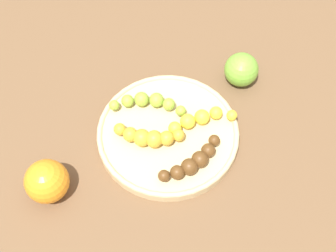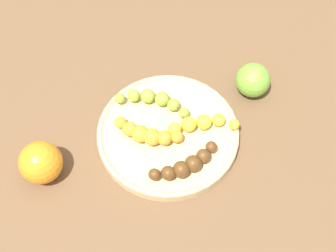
{
  "view_description": "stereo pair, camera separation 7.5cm",
  "coord_description": "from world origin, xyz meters",
  "px_view_note": "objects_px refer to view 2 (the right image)",
  "views": [
    {
      "loc": [
        -0.15,
        -0.42,
        0.74
      ],
      "look_at": [
        0.0,
        0.0,
        0.04
      ],
      "focal_mm": 49.24,
      "sensor_mm": 36.0,
      "label": 1
    },
    {
      "loc": [
        -0.08,
        -0.44,
        0.74
      ],
      "look_at": [
        0.0,
        0.0,
        0.04
      ],
      "focal_mm": 49.24,
      "sensor_mm": 36.0,
      "label": 2
    }
  ],
  "objects_px": {
    "banana_yellow": "(197,124)",
    "banana_spotted": "(147,134)",
    "banana_green": "(154,100)",
    "apple_green": "(253,80)",
    "fruit_bowl": "(168,133)",
    "orange_fruit": "(41,162)",
    "banana_overripe": "(186,165)"
  },
  "relations": [
    {
      "from": "banana_spotted",
      "to": "orange_fruit",
      "type": "distance_m",
      "value": 0.19
    },
    {
      "from": "banana_overripe",
      "to": "banana_yellow",
      "type": "bearing_deg",
      "value": 137.4
    },
    {
      "from": "banana_green",
      "to": "orange_fruit",
      "type": "bearing_deg",
      "value": 140.68
    },
    {
      "from": "banana_spotted",
      "to": "fruit_bowl",
      "type": "bearing_deg",
      "value": 127.49
    },
    {
      "from": "fruit_bowl",
      "to": "banana_spotted",
      "type": "height_order",
      "value": "banana_spotted"
    },
    {
      "from": "banana_yellow",
      "to": "apple_green",
      "type": "height_order",
      "value": "apple_green"
    },
    {
      "from": "banana_yellow",
      "to": "banana_green",
      "type": "xyz_separation_m",
      "value": [
        -0.07,
        0.07,
        -0.0
      ]
    },
    {
      "from": "banana_green",
      "to": "orange_fruit",
      "type": "relative_size",
      "value": 1.75
    },
    {
      "from": "banana_overripe",
      "to": "orange_fruit",
      "type": "xyz_separation_m",
      "value": [
        -0.25,
        0.05,
        0.0
      ]
    },
    {
      "from": "orange_fruit",
      "to": "fruit_bowl",
      "type": "bearing_deg",
      "value": 8.68
    },
    {
      "from": "fruit_bowl",
      "to": "banana_yellow",
      "type": "height_order",
      "value": "banana_yellow"
    },
    {
      "from": "banana_spotted",
      "to": "orange_fruit",
      "type": "xyz_separation_m",
      "value": [
        -0.19,
        -0.03,
        0.0
      ]
    },
    {
      "from": "banana_overripe",
      "to": "orange_fruit",
      "type": "relative_size",
      "value": 1.7
    },
    {
      "from": "banana_spotted",
      "to": "banana_green",
      "type": "bearing_deg",
      "value": -171.64
    },
    {
      "from": "orange_fruit",
      "to": "banana_yellow",
      "type": "bearing_deg",
      "value": 6.5
    },
    {
      "from": "banana_overripe",
      "to": "banana_green",
      "type": "bearing_deg",
      "value": 174.57
    },
    {
      "from": "fruit_bowl",
      "to": "apple_green",
      "type": "xyz_separation_m",
      "value": [
        0.18,
        0.08,
        0.02
      ]
    },
    {
      "from": "apple_green",
      "to": "banana_green",
      "type": "bearing_deg",
      "value": -176.54
    },
    {
      "from": "fruit_bowl",
      "to": "banana_spotted",
      "type": "xyz_separation_m",
      "value": [
        -0.04,
        -0.01,
        0.02
      ]
    },
    {
      "from": "banana_yellow",
      "to": "banana_overripe",
      "type": "bearing_deg",
      "value": 153.37
    },
    {
      "from": "orange_fruit",
      "to": "apple_green",
      "type": "xyz_separation_m",
      "value": [
        0.41,
        0.11,
        -0.0
      ]
    },
    {
      "from": "banana_green",
      "to": "banana_yellow",
      "type": "bearing_deg",
      "value": -109.43
    },
    {
      "from": "orange_fruit",
      "to": "banana_spotted",
      "type": "bearing_deg",
      "value": 8.19
    },
    {
      "from": "banana_spotted",
      "to": "orange_fruit",
      "type": "height_order",
      "value": "orange_fruit"
    },
    {
      "from": "banana_yellow",
      "to": "banana_spotted",
      "type": "height_order",
      "value": "banana_spotted"
    },
    {
      "from": "fruit_bowl",
      "to": "orange_fruit",
      "type": "xyz_separation_m",
      "value": [
        -0.23,
        -0.04,
        0.03
      ]
    },
    {
      "from": "banana_green",
      "to": "banana_overripe",
      "type": "relative_size",
      "value": 1.03
    },
    {
      "from": "banana_spotted",
      "to": "banana_overripe",
      "type": "bearing_deg",
      "value": 64.6
    },
    {
      "from": "apple_green",
      "to": "banana_yellow",
      "type": "bearing_deg",
      "value": -148.0
    },
    {
      "from": "banana_green",
      "to": "banana_overripe",
      "type": "height_order",
      "value": "banana_overripe"
    },
    {
      "from": "banana_yellow",
      "to": "banana_spotted",
      "type": "xyz_separation_m",
      "value": [
        -0.09,
        -0.0,
        0.0
      ]
    },
    {
      "from": "fruit_bowl",
      "to": "orange_fruit",
      "type": "relative_size",
      "value": 3.47
    }
  ]
}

